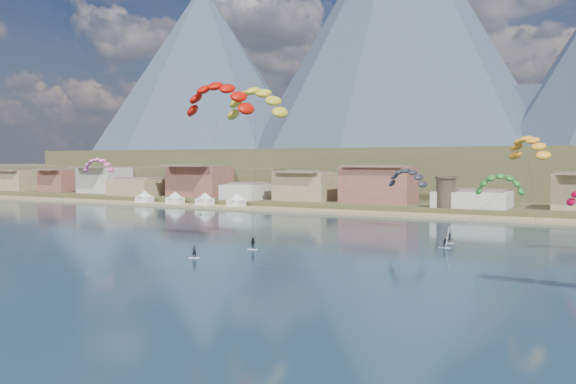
{
  "coord_description": "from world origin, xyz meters",
  "views": [
    {
      "loc": [
        46.78,
        -55.1,
        15.18
      ],
      "look_at": [
        0.0,
        32.0,
        10.0
      ],
      "focal_mm": 38.54,
      "sensor_mm": 36.0,
      "label": 1
    }
  ],
  "objects_px": {
    "kitesurfer_red": "(219,94)",
    "kitesurfer_yellow": "(256,99)",
    "kitesurfer_green": "(500,181)",
    "windsurfer": "(446,241)",
    "watchtower": "(446,192)"
  },
  "relations": [
    {
      "from": "kitesurfer_yellow",
      "to": "kitesurfer_green",
      "type": "distance_m",
      "value": 49.33
    },
    {
      "from": "windsurfer",
      "to": "kitesurfer_green",
      "type": "bearing_deg",
      "value": 72.32
    },
    {
      "from": "kitesurfer_red",
      "to": "kitesurfer_green",
      "type": "bearing_deg",
      "value": 37.2
    },
    {
      "from": "kitesurfer_red",
      "to": "kitesurfer_yellow",
      "type": "height_order",
      "value": "kitesurfer_red"
    },
    {
      "from": "watchtower",
      "to": "kitesurfer_red",
      "type": "relative_size",
      "value": 0.27
    },
    {
      "from": "kitesurfer_red",
      "to": "kitesurfer_yellow",
      "type": "bearing_deg",
      "value": 66.38
    },
    {
      "from": "kitesurfer_green",
      "to": "kitesurfer_red",
      "type": "bearing_deg",
      "value": -142.8
    },
    {
      "from": "watchtower",
      "to": "kitesurfer_green",
      "type": "relative_size",
      "value": 0.52
    },
    {
      "from": "kitesurfer_red",
      "to": "windsurfer",
      "type": "xyz_separation_m",
      "value": [
        37.04,
        14.44,
        -25.69
      ]
    },
    {
      "from": "kitesurfer_red",
      "to": "windsurfer",
      "type": "height_order",
      "value": "kitesurfer_red"
    },
    {
      "from": "watchtower",
      "to": "kitesurfer_green",
      "type": "bearing_deg",
      "value": -64.56
    },
    {
      "from": "kitesurfer_green",
      "to": "windsurfer",
      "type": "relative_size",
      "value": 4.41
    },
    {
      "from": "watchtower",
      "to": "windsurfer",
      "type": "xyz_separation_m",
      "value": [
        15.73,
        -63.19,
        -5.19
      ]
    },
    {
      "from": "watchtower",
      "to": "kitesurfer_red",
      "type": "height_order",
      "value": "kitesurfer_red"
    },
    {
      "from": "kitesurfer_yellow",
      "to": "kitesurfer_green",
      "type": "relative_size",
      "value": 1.83
    }
  ]
}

